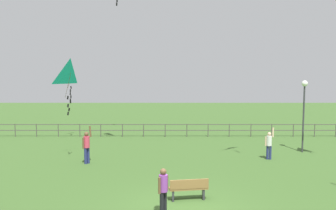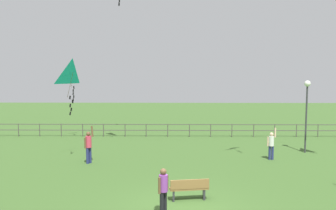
{
  "view_description": "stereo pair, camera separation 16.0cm",
  "coord_description": "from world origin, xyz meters",
  "views": [
    {
      "loc": [
        -0.51,
        -13.17,
        5.14
      ],
      "look_at": [
        -0.6,
        5.94,
        3.17
      ],
      "focal_mm": 40.11,
      "sensor_mm": 36.0,
      "label": 1
    },
    {
      "loc": [
        -0.35,
        -13.17,
        5.14
      ],
      "look_at": [
        -0.6,
        5.94,
        3.17
      ],
      "focal_mm": 40.11,
      "sensor_mm": 36.0,
      "label": 2
    }
  ],
  "objects": [
    {
      "name": "kite_2",
      "position": [
        -7.21,
        13.05,
        4.54
      ],
      "size": [
        0.88,
        1.01,
        2.42
      ],
      "color": "orange"
    },
    {
      "name": "person_1",
      "position": [
        -4.82,
        6.34,
        1.01
      ],
      "size": [
        0.46,
        0.41,
        2.0
      ],
      "color": "navy",
      "rests_on": "ground_plane"
    },
    {
      "name": "waterfront_railing",
      "position": [
        -0.45,
        14.0,
        0.63
      ],
      "size": [
        36.06,
        0.06,
        0.95
      ],
      "color": "#4C4742",
      "rests_on": "ground_plane"
    },
    {
      "name": "ground_plane",
      "position": [
        0.0,
        0.0,
        0.0
      ],
      "size": [
        80.0,
        80.0,
        0.0
      ],
      "primitive_type": "plane",
      "color": "#3D6028"
    },
    {
      "name": "lamppost",
      "position": [
        7.58,
        9.01,
        3.15
      ],
      "size": [
        0.36,
        0.36,
        4.32
      ],
      "color": "#38383D",
      "rests_on": "ground_plane"
    },
    {
      "name": "park_bench",
      "position": [
        0.29,
        0.86,
        0.46
      ],
      "size": [
        1.55,
        0.64,
        0.85
      ],
      "color": "olive",
      "rests_on": "ground_plane"
    },
    {
      "name": "kite_4",
      "position": [
        -5.76,
        7.09,
        4.76
      ],
      "size": [
        1.25,
        1.28,
        3.07
      ],
      "color": "#19B2B2"
    },
    {
      "name": "person_4",
      "position": [
        5.09,
        7.25,
        0.9
      ],
      "size": [
        0.46,
        0.3,
        1.8
      ],
      "color": "navy",
      "rests_on": "ground_plane"
    },
    {
      "name": "person_0",
      "position": [
        -0.68,
        -0.59,
        0.95
      ],
      "size": [
        0.35,
        0.41,
        1.65
      ],
      "color": "black",
      "rests_on": "ground_plane"
    }
  ]
}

